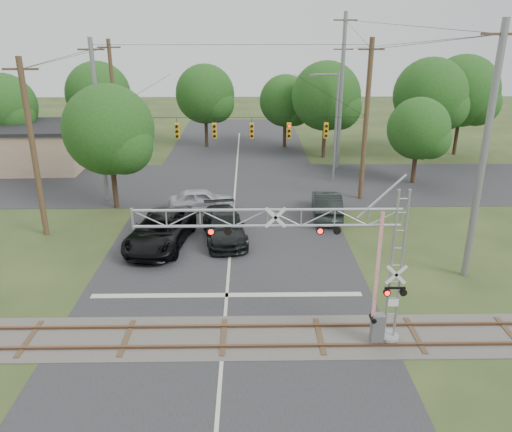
{
  "coord_description": "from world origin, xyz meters",
  "views": [
    {
      "loc": [
        1.07,
        -15.58,
        12.02
      ],
      "look_at": [
        1.44,
        7.5,
        3.33
      ],
      "focal_mm": 35.0,
      "sensor_mm": 36.0,
      "label": 1
    }
  ],
  "objects_px": {
    "crossing_gantry": "(319,251)",
    "streetlight": "(334,122)",
    "traffic_signal_span": "(246,124)",
    "sedan_silver": "(202,200)",
    "pickup_black": "(160,231)",
    "car_dark": "(224,226)"
  },
  "relations": [
    {
      "from": "car_dark",
      "to": "sedan_silver",
      "type": "height_order",
      "value": "car_dark"
    },
    {
      "from": "traffic_signal_span",
      "to": "sedan_silver",
      "type": "height_order",
      "value": "traffic_signal_span"
    },
    {
      "from": "crossing_gantry",
      "to": "streetlight",
      "type": "distance_m",
      "value": 23.48
    },
    {
      "from": "traffic_signal_span",
      "to": "car_dark",
      "type": "relative_size",
      "value": 3.36
    },
    {
      "from": "car_dark",
      "to": "sedan_silver",
      "type": "bearing_deg",
      "value": 100.12
    },
    {
      "from": "crossing_gantry",
      "to": "car_dark",
      "type": "distance_m",
      "value": 11.96
    },
    {
      "from": "traffic_signal_span",
      "to": "streetlight",
      "type": "bearing_deg",
      "value": 33.53
    },
    {
      "from": "car_dark",
      "to": "traffic_signal_span",
      "type": "bearing_deg",
      "value": 71.06
    },
    {
      "from": "crossing_gantry",
      "to": "streetlight",
      "type": "bearing_deg",
      "value": 79.46
    },
    {
      "from": "car_dark",
      "to": "crossing_gantry",
      "type": "bearing_deg",
      "value": -78.01
    },
    {
      "from": "traffic_signal_span",
      "to": "car_dark",
      "type": "bearing_deg",
      "value": -99.85
    },
    {
      "from": "crossing_gantry",
      "to": "car_dark",
      "type": "relative_size",
      "value": 1.82
    },
    {
      "from": "crossing_gantry",
      "to": "sedan_silver",
      "type": "distance_m",
      "value": 17.34
    },
    {
      "from": "pickup_black",
      "to": "car_dark",
      "type": "bearing_deg",
      "value": 21.49
    },
    {
      "from": "crossing_gantry",
      "to": "traffic_signal_span",
      "type": "relative_size",
      "value": 0.54
    },
    {
      "from": "pickup_black",
      "to": "sedan_silver",
      "type": "height_order",
      "value": "pickup_black"
    },
    {
      "from": "car_dark",
      "to": "streetlight",
      "type": "height_order",
      "value": "streetlight"
    },
    {
      "from": "crossing_gantry",
      "to": "streetlight",
      "type": "xyz_separation_m",
      "value": [
        4.29,
        23.07,
        0.87
      ]
    },
    {
      "from": "traffic_signal_span",
      "to": "streetlight",
      "type": "relative_size",
      "value": 2.18
    },
    {
      "from": "traffic_signal_span",
      "to": "sedan_silver",
      "type": "bearing_deg",
      "value": -142.42
    },
    {
      "from": "crossing_gantry",
      "to": "traffic_signal_span",
      "type": "distance_m",
      "value": 18.64
    },
    {
      "from": "traffic_signal_span",
      "to": "pickup_black",
      "type": "xyz_separation_m",
      "value": [
        -5.02,
        -8.5,
        -4.74
      ]
    }
  ]
}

